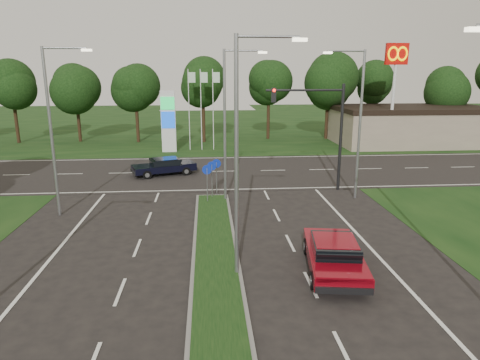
{
  "coord_description": "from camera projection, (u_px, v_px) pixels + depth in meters",
  "views": [
    {
      "loc": [
        -0.26,
        -9.27,
        7.72
      ],
      "look_at": [
        1.43,
        12.47,
        2.2
      ],
      "focal_mm": 32.0,
      "sensor_mm": 36.0,
      "label": 1
    }
  ],
  "objects": [
    {
      "name": "streetlight_median_far",
      "position": [
        228.0,
        118.0,
        25.17
      ],
      "size": [
        2.53,
        0.22,
        9.0
      ],
      "color": "gray",
      "rests_on": "ground"
    },
    {
      "name": "streetlight_left_far",
      "position": [
        54.0,
        124.0,
        22.54
      ],
      "size": [
        2.53,
        0.22,
        9.0
      ],
      "color": "gray",
      "rests_on": "ground"
    },
    {
      "name": "mcdonalds_sign",
      "position": [
        396.0,
        69.0,
        41.17
      ],
      "size": [
        2.2,
        0.47,
        10.4
      ],
      "color": "silver",
      "rests_on": "ground"
    },
    {
      "name": "red_sedan",
      "position": [
        334.0,
        254.0,
        16.91
      ],
      "size": [
        2.72,
        5.18,
        1.36
      ],
      "rotation": [
        0.0,
        0.0,
        -0.15
      ],
      "color": "maroon",
      "rests_on": "ground"
    },
    {
      "name": "streetlight_median_near",
      "position": [
        242.0,
        147.0,
        15.5
      ],
      "size": [
        2.53,
        0.22,
        9.0
      ],
      "color": "gray",
      "rests_on": "ground"
    },
    {
      "name": "commercial_building",
      "position": [
        410.0,
        126.0,
        46.83
      ],
      "size": [
        16.0,
        9.0,
        4.0
      ],
      "primitive_type": "cube",
      "color": "gray",
      "rests_on": "ground"
    },
    {
      "name": "streetlight_right_far",
      "position": [
        357.0,
        117.0,
        25.75
      ],
      "size": [
        2.53,
        0.22,
        9.0
      ],
      "rotation": [
        0.0,
        0.0,
        3.14
      ],
      "color": "gray",
      "rests_on": "ground"
    },
    {
      "name": "median_kerb",
      "position": [
        218.0,
        301.0,
        14.73
      ],
      "size": [
        2.0,
        26.0,
        0.12
      ],
      "primitive_type": "cube",
      "color": "slate",
      "rests_on": "ground"
    },
    {
      "name": "navy_sedan",
      "position": [
        164.0,
        166.0,
        32.87
      ],
      "size": [
        5.06,
        3.36,
        1.29
      ],
      "rotation": [
        0.0,
        0.0,
        1.91
      ],
      "color": "black",
      "rests_on": "ground"
    },
    {
      "name": "cross_road",
      "position": [
        211.0,
        172.0,
        34.07
      ],
      "size": [
        160.0,
        12.0,
        0.02
      ],
      "primitive_type": "cube",
      "color": "black",
      "rests_on": "ground"
    },
    {
      "name": "traffic_signal",
      "position": [
        322.0,
        121.0,
        27.67
      ],
      "size": [
        5.1,
        0.42,
        7.0
      ],
      "color": "black",
      "rests_on": "ground"
    },
    {
      "name": "gas_pylon",
      "position": [
        171.0,
        120.0,
        41.75
      ],
      "size": [
        5.8,
        1.26,
        8.0
      ],
      "color": "silver",
      "rests_on": "ground"
    },
    {
      "name": "median_signs",
      "position": [
        212.0,
        172.0,
        26.31
      ],
      "size": [
        1.16,
        1.76,
        2.38
      ],
      "color": "gray",
      "rests_on": "ground"
    },
    {
      "name": "treeline_far",
      "position": [
        209.0,
        80.0,
        47.8
      ],
      "size": [
        6.0,
        6.0,
        9.9
      ],
      "color": "black",
      "rests_on": "ground"
    },
    {
      "name": "verge_far",
      "position": [
        209.0,
        125.0,
        64.03
      ],
      "size": [
        160.0,
        50.0,
        0.02
      ],
      "primitive_type": "cube",
      "color": "black",
      "rests_on": "ground"
    }
  ]
}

